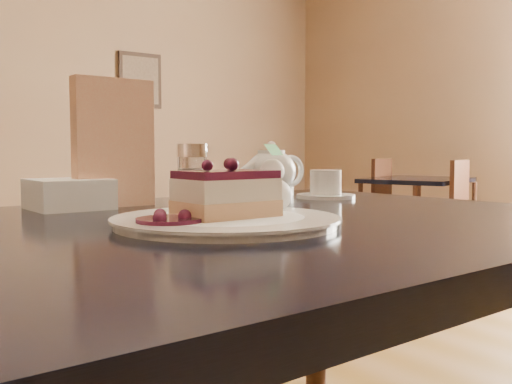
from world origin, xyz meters
TOP-DOWN VIEW (x-y plane):
  - main_table at (-0.20, 0.23)m, footprint 1.29×0.90m
  - dessert_plate at (-0.19, 0.18)m, footprint 0.30×0.30m
  - cheesecake_slice at (-0.19, 0.18)m, footprint 0.13×0.09m
  - whipped_cream at (-0.11, 0.19)m, footprint 0.06×0.06m
  - berry_sauce at (-0.28, 0.17)m, footprint 0.08×0.08m
  - tea_set at (0.19, 0.55)m, footprint 0.21×0.26m
  - menu_card at (-0.22, 0.52)m, footprint 0.15×0.04m
  - sugar_shaker at (-0.04, 0.54)m, footprint 0.06×0.06m
  - napkin_stack at (-0.30, 0.53)m, footprint 0.13×0.13m
  - bg_table_far_right at (3.20, 2.60)m, footprint 1.06×1.61m

SIDE VIEW (x-z plane):
  - bg_table_far_right at x=3.20m, z-range -0.47..0.60m
  - main_table at x=-0.20m, z-range 0.31..1.10m
  - dessert_plate at x=-0.19m, z-range 0.78..0.80m
  - berry_sauce at x=-0.28m, z-range 0.80..0.80m
  - napkin_stack at x=-0.30m, z-range 0.78..0.84m
  - whipped_cream at x=-0.11m, z-range 0.80..0.85m
  - cheesecake_slice at x=-0.19m, z-range 0.80..0.86m
  - tea_set at x=0.19m, z-range 0.78..0.89m
  - sugar_shaker at x=-0.04m, z-range 0.79..0.90m
  - menu_card at x=-0.22m, z-range 0.78..1.02m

